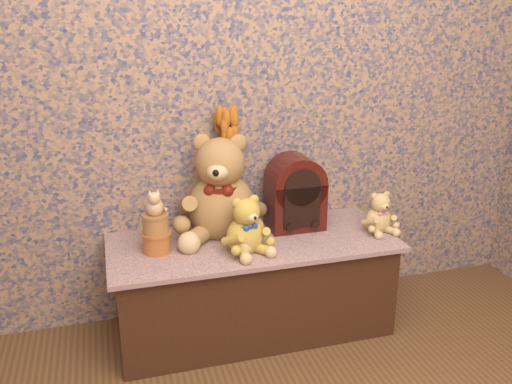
{
  "coord_description": "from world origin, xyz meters",
  "views": [
    {
      "loc": [
        -0.59,
        -0.86,
        1.41
      ],
      "look_at": [
        0.0,
        1.19,
        0.68
      ],
      "focal_mm": 37.92,
      "sensor_mm": 36.0,
      "label": 1
    }
  ],
  "objects_px": {
    "biscuit_tin_lower": "(157,242)",
    "ceramic_vase": "(231,208)",
    "teddy_medium": "(245,222)",
    "cathedral_radio": "(295,192)",
    "teddy_large": "(221,181)",
    "teddy_small": "(379,210)",
    "cat_figurine": "(154,201)"
  },
  "relations": [
    {
      "from": "cathedral_radio",
      "to": "teddy_medium",
      "type": "bearing_deg",
      "value": -146.57
    },
    {
      "from": "teddy_large",
      "to": "teddy_medium",
      "type": "relative_size",
      "value": 1.9
    },
    {
      "from": "biscuit_tin_lower",
      "to": "cathedral_radio",
      "type": "bearing_deg",
      "value": 8.9
    },
    {
      "from": "teddy_small",
      "to": "cat_figurine",
      "type": "relative_size",
      "value": 1.69
    },
    {
      "from": "teddy_large",
      "to": "cathedral_radio",
      "type": "xyz_separation_m",
      "value": [
        0.34,
        -0.01,
        -0.08
      ]
    },
    {
      "from": "teddy_large",
      "to": "biscuit_tin_lower",
      "type": "distance_m",
      "value": 0.39
    },
    {
      "from": "teddy_medium",
      "to": "cathedral_radio",
      "type": "bearing_deg",
      "value": 17.5
    },
    {
      "from": "cat_figurine",
      "to": "cathedral_radio",
      "type": "bearing_deg",
      "value": 12.0
    },
    {
      "from": "ceramic_vase",
      "to": "cat_figurine",
      "type": "relative_size",
      "value": 1.67
    },
    {
      "from": "teddy_large",
      "to": "ceramic_vase",
      "type": "relative_size",
      "value": 2.5
    },
    {
      "from": "teddy_large",
      "to": "biscuit_tin_lower",
      "type": "xyz_separation_m",
      "value": [
        -0.3,
        -0.12,
        -0.21
      ]
    },
    {
      "from": "biscuit_tin_lower",
      "to": "teddy_medium",
      "type": "bearing_deg",
      "value": -14.46
    },
    {
      "from": "biscuit_tin_lower",
      "to": "ceramic_vase",
      "type": "bearing_deg",
      "value": 24.89
    },
    {
      "from": "teddy_large",
      "to": "ceramic_vase",
      "type": "height_order",
      "value": "teddy_large"
    },
    {
      "from": "teddy_large",
      "to": "cathedral_radio",
      "type": "bearing_deg",
      "value": 17.56
    },
    {
      "from": "teddy_large",
      "to": "teddy_medium",
      "type": "xyz_separation_m",
      "value": [
        0.05,
        -0.21,
        -0.12
      ]
    },
    {
      "from": "teddy_large",
      "to": "teddy_medium",
      "type": "bearing_deg",
      "value": -55.97
    },
    {
      "from": "teddy_medium",
      "to": "biscuit_tin_lower",
      "type": "height_order",
      "value": "teddy_medium"
    },
    {
      "from": "teddy_small",
      "to": "cat_figurine",
      "type": "xyz_separation_m",
      "value": [
        -1.0,
        0.05,
        0.13
      ]
    },
    {
      "from": "teddy_small",
      "to": "ceramic_vase",
      "type": "height_order",
      "value": "teddy_small"
    },
    {
      "from": "teddy_small",
      "to": "biscuit_tin_lower",
      "type": "bearing_deg",
      "value": 172.83
    },
    {
      "from": "biscuit_tin_lower",
      "to": "teddy_small",
      "type": "bearing_deg",
      "value": -2.78
    },
    {
      "from": "teddy_medium",
      "to": "cathedral_radio",
      "type": "height_order",
      "value": "cathedral_radio"
    },
    {
      "from": "ceramic_vase",
      "to": "biscuit_tin_lower",
      "type": "distance_m",
      "value": 0.4
    },
    {
      "from": "teddy_medium",
      "to": "teddy_small",
      "type": "height_order",
      "value": "teddy_medium"
    },
    {
      "from": "cathedral_radio",
      "to": "ceramic_vase",
      "type": "xyz_separation_m",
      "value": [
        -0.29,
        0.06,
        -0.07
      ]
    },
    {
      "from": "teddy_medium",
      "to": "biscuit_tin_lower",
      "type": "distance_m",
      "value": 0.38
    },
    {
      "from": "teddy_medium",
      "to": "teddy_small",
      "type": "relative_size",
      "value": 1.29
    },
    {
      "from": "teddy_large",
      "to": "teddy_small",
      "type": "height_order",
      "value": "teddy_large"
    },
    {
      "from": "teddy_small",
      "to": "ceramic_vase",
      "type": "bearing_deg",
      "value": 157.09
    },
    {
      "from": "biscuit_tin_lower",
      "to": "teddy_large",
      "type": "bearing_deg",
      "value": 20.84
    },
    {
      "from": "cat_figurine",
      "to": "biscuit_tin_lower",
      "type": "bearing_deg",
      "value": 0.0
    }
  ]
}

